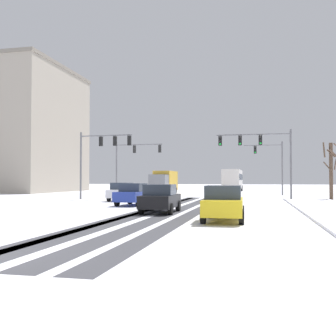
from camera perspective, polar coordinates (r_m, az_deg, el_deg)
wheel_track_left_lane at (r=24.76m, az=-1.83°, el=-6.06°), size 1.12×33.87×0.01m
wheel_track_right_lane at (r=24.22m, az=4.48°, el=-6.15°), size 0.85×33.87×0.01m
wheel_track_center at (r=24.43m, az=1.56°, el=-6.12°), size 0.91×33.87×0.01m
wheel_track_oncoming at (r=24.88m, az=-2.90°, el=-6.04°), size 0.80×33.87×0.01m
traffic_signal_far_right at (r=49.43m, az=14.85°, el=1.20°), size 4.65×0.39×6.50m
traffic_signal_near_left at (r=38.20m, az=-9.71°, el=2.65°), size 5.38×0.52×6.50m
traffic_signal_far_left at (r=47.62m, az=-5.23°, el=1.62°), size 5.87×0.49×6.50m
traffic_signal_near_right at (r=37.37m, az=13.23°, el=2.84°), size 6.83×0.41×6.50m
car_white_lead at (r=35.03m, az=-6.66°, el=-3.44°), size 1.95×4.16×1.62m
car_blue_second at (r=28.91m, az=-4.98°, el=-3.81°), size 1.99×4.18×1.62m
car_black_third at (r=22.37m, az=-1.11°, el=-4.44°), size 1.94×4.15×1.62m
car_yellow_cab_fourth at (r=18.09m, az=8.07°, el=-5.08°), size 1.92×4.14×1.62m
bus_oncoming at (r=61.55m, az=9.39°, el=-1.57°), size 2.76×11.03×3.38m
box_truck_delivery at (r=51.37m, az=-0.57°, el=-1.98°), size 2.36×7.42×3.02m
bare_tree_sidewalk_far at (r=38.86m, az=22.59°, el=-0.07°), size 1.59×1.57×5.39m
office_building_far_left_block at (r=68.54m, az=-23.25°, el=4.98°), size 22.99×18.72×19.35m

